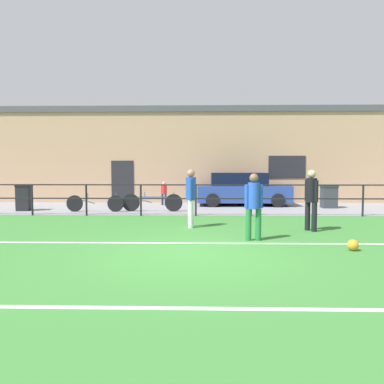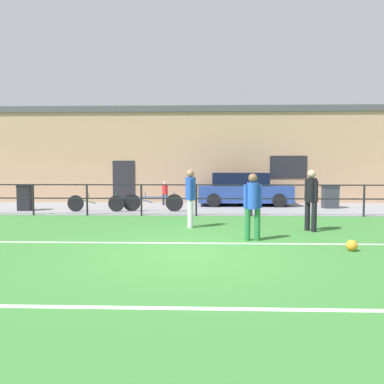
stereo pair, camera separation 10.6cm
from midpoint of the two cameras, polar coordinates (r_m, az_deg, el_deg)
The scene contains 16 objects.
ground at distance 7.75m, azimuth -0.46°, elevation -9.47°, with size 60.00×44.00×0.04m, color #387A33.
field_line_touchline at distance 8.77m, azimuth -0.24°, elevation -7.77°, with size 36.00×0.11×0.00m, color white.
field_line_hash at distance 4.88m, azimuth -1.64°, elevation -17.24°, with size 36.00×0.11×0.00m, color white.
pavement_strip at distance 16.14m, azimuth 0.52°, elevation -2.48°, with size 48.00×5.00×0.02m, color gray.
perimeter_fence at distance 13.58m, azimuth 0.36°, elevation -0.52°, with size 36.07×0.07×1.15m.
clubhouse_facade at distance 19.76m, azimuth 0.68°, elevation 5.60°, with size 28.00×2.56×4.79m.
player_goalkeeper at distance 10.83m, azimuth 17.39°, elevation -0.64°, with size 0.30×0.42×1.69m.
player_striker at distance 10.96m, azimuth -0.45°, elevation -0.39°, with size 0.30×0.47×1.70m.
player_winger at distance 9.09m, azimuth 9.02°, elevation -1.59°, with size 0.44×0.28×1.61m.
soccer_ball_match at distance 8.66m, azimuth 22.92°, elevation -7.43°, with size 0.24×0.24×0.24m, color orange.
spectator_child at distance 17.37m, azimuth -4.45°, elevation 0.03°, with size 0.29×0.19×1.09m.
parked_car_red at distance 17.44m, azimuth 7.42°, elevation 0.34°, with size 4.20×1.90×1.50m.
bicycle_parked_1 at distance 15.25m, azimuth -14.71°, elevation -1.65°, with size 2.27×0.04×0.74m.
bicycle_parked_2 at distance 14.94m, azimuth -6.27°, elevation -1.57°, with size 2.39×0.04×0.78m.
trash_bin_0 at distance 16.57m, azimuth -24.31°, elevation -0.76°, with size 0.55×0.46×1.06m.
trash_bin_1 at distance 17.17m, azimuth 19.91°, elevation -0.65°, with size 0.64×0.55×0.97m.
Camera 1 is at (0.19, -7.55, 1.74)m, focal length 35.12 mm.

